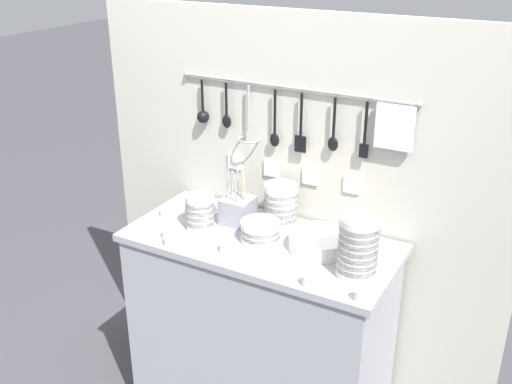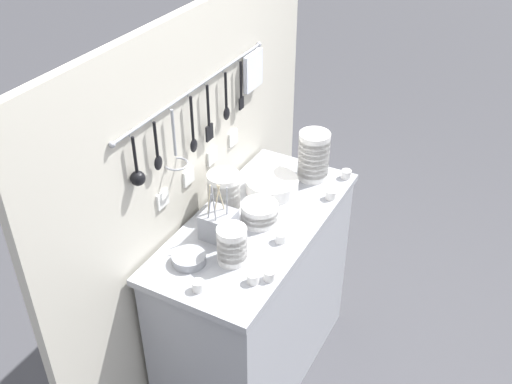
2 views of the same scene
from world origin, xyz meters
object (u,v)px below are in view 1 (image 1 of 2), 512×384
at_px(cup_centre, 308,280).
at_px(cup_mid_row, 168,233).
at_px(bowl_stack_nested_right, 358,247).
at_px(cup_beside_plates, 170,241).
at_px(cup_edge_near, 361,295).
at_px(plate_stack, 319,242).
at_px(bowl_stack_short_front, 200,212).
at_px(cutlery_caddy, 238,210).
at_px(bowl_stack_back_corner, 281,205).
at_px(steel_mixing_bowl, 201,208).
at_px(cup_back_right, 165,212).
at_px(bowl_stack_tall_left, 260,231).
at_px(cup_back_left, 225,247).

xyz_separation_m(cup_centre, cup_mid_row, (-0.65, 0.05, 0.00)).
bearing_deg(bowl_stack_nested_right, cup_beside_plates, -168.86).
bearing_deg(cup_edge_near, plate_stack, 135.41).
height_order(bowl_stack_short_front, cutlery_caddy, cutlery_caddy).
distance_m(bowl_stack_back_corner, steel_mixing_bowl, 0.38).
height_order(bowl_stack_back_corner, cup_mid_row, bowl_stack_back_corner).
bearing_deg(steel_mixing_bowl, bowl_stack_back_corner, 8.63).
xyz_separation_m(steel_mixing_bowl, cup_back_right, (-0.11, -0.12, 0.00)).
distance_m(bowl_stack_tall_left, cup_back_left, 0.16).
xyz_separation_m(cup_back_left, cup_back_right, (-0.40, 0.14, 0.00)).
height_order(cup_back_right, cup_edge_near, same).
relative_size(bowl_stack_back_corner, cup_back_left, 3.92).
bearing_deg(steel_mixing_bowl, cup_back_left, -42.20).
height_order(cutlery_caddy, cup_mid_row, cutlery_caddy).
height_order(bowl_stack_back_corner, cup_back_right, bowl_stack_back_corner).
height_order(cutlery_caddy, cup_beside_plates, cutlery_caddy).
xyz_separation_m(cutlery_caddy, cup_edge_near, (0.66, -0.31, -0.04)).
bearing_deg(cup_mid_row, bowl_stack_short_front, 61.21).
bearing_deg(cup_back_right, bowl_stack_back_corner, 19.58).
xyz_separation_m(cutlery_caddy, cup_centre, (0.47, -0.31, -0.04)).
distance_m(bowl_stack_tall_left, cutlery_caddy, 0.20).
height_order(bowl_stack_back_corner, cup_centre, bowl_stack_back_corner).
bearing_deg(plate_stack, bowl_stack_tall_left, -166.00).
xyz_separation_m(bowl_stack_back_corner, plate_stack, (0.23, -0.12, -0.06)).
bearing_deg(bowl_stack_tall_left, cutlery_caddy, 148.06).
relative_size(cup_back_left, cup_beside_plates, 1.00).
height_order(bowl_stack_tall_left, cup_beside_plates, bowl_stack_tall_left).
bearing_deg(bowl_stack_back_corner, cup_centre, -51.44).
bearing_deg(cutlery_caddy, bowl_stack_tall_left, -31.94).
relative_size(bowl_stack_nested_right, cup_beside_plates, 5.04).
height_order(bowl_stack_short_front, bowl_stack_nested_right, bowl_stack_nested_right).
height_order(bowl_stack_nested_right, cutlery_caddy, cutlery_caddy).
distance_m(cup_back_right, cup_mid_row, 0.21).
xyz_separation_m(bowl_stack_tall_left, cup_back_left, (-0.08, -0.14, -0.02)).
height_order(cup_beside_plates, cup_mid_row, same).
relative_size(bowl_stack_short_front, bowl_stack_back_corner, 0.85).
xyz_separation_m(steel_mixing_bowl, cup_edge_near, (0.87, -0.32, 0.00)).
height_order(plate_stack, cup_centre, plate_stack).
height_order(bowl_stack_short_front, cup_centre, bowl_stack_short_front).
height_order(bowl_stack_back_corner, plate_stack, bowl_stack_back_corner).
xyz_separation_m(plate_stack, cup_beside_plates, (-0.54, -0.26, -0.01)).
distance_m(plate_stack, cup_edge_near, 0.37).
relative_size(cutlery_caddy, cup_centre, 5.84).
bearing_deg(cup_centre, cup_edge_near, 0.00).
relative_size(plate_stack, cup_mid_row, 5.15).
bearing_deg(cup_back_left, cup_beside_plates, -164.36).
bearing_deg(cutlery_caddy, bowl_stack_back_corner, 23.15).
distance_m(plate_stack, cup_back_right, 0.71).
bearing_deg(cup_back_right, cutlery_caddy, 17.60).
height_order(bowl_stack_nested_right, steel_mixing_bowl, bowl_stack_nested_right).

